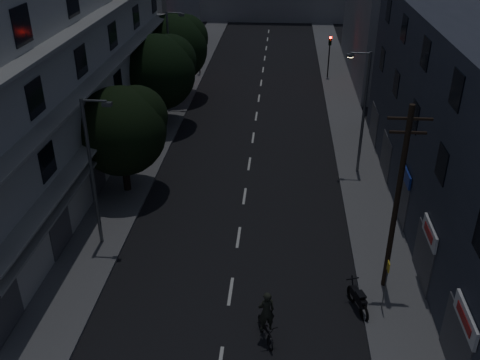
# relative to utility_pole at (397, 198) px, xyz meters

# --- Properties ---
(ground) EXTENTS (160.00, 160.00, 0.00)m
(ground) POSITION_rel_utility_pole_xyz_m (-7.20, 17.59, -4.87)
(ground) COLOR black
(ground) RESTS_ON ground
(sidewalk_left) EXTENTS (3.00, 90.00, 0.15)m
(sidewalk_left) POSITION_rel_utility_pole_xyz_m (-14.70, 17.59, -4.79)
(sidewalk_left) COLOR #565659
(sidewalk_left) RESTS_ON ground
(sidewalk_right) EXTENTS (3.00, 90.00, 0.15)m
(sidewalk_right) POSITION_rel_utility_pole_xyz_m (0.30, 17.59, -4.79)
(sidewalk_right) COLOR #565659
(sidewalk_right) RESTS_ON ground
(lane_markings) EXTENTS (0.15, 60.50, 0.01)m
(lane_markings) POSITION_rel_utility_pole_xyz_m (-7.20, 23.84, -4.86)
(lane_markings) COLOR beige
(lane_markings) RESTS_ON ground
(building_left) EXTENTS (7.00, 36.00, 14.00)m
(building_left) POSITION_rel_utility_pole_xyz_m (-19.18, 10.59, 2.13)
(building_left) COLOR #AEAEA9
(building_left) RESTS_ON ground
(building_right) EXTENTS (6.19, 28.00, 11.00)m
(building_right) POSITION_rel_utility_pole_xyz_m (4.79, 6.59, 0.63)
(building_right) COLOR #2C303C
(building_right) RESTS_ON ground
(building_far_right) EXTENTS (6.00, 20.00, 13.00)m
(building_far_right) POSITION_rel_utility_pole_xyz_m (4.80, 34.59, 1.63)
(building_far_right) COLOR slate
(building_far_right) RESTS_ON ground
(tree_near) EXTENTS (5.37, 5.37, 6.62)m
(tree_near) POSITION_rel_utility_pole_xyz_m (-14.50, 8.17, -0.58)
(tree_near) COLOR black
(tree_near) RESTS_ON sidewalk_left
(tree_mid) EXTENTS (5.80, 5.80, 7.14)m
(tree_mid) POSITION_rel_utility_pole_xyz_m (-14.63, 18.97, -0.26)
(tree_mid) COLOR black
(tree_mid) RESTS_ON sidewalk_left
(tree_far) EXTENTS (5.93, 5.93, 7.33)m
(tree_far) POSITION_rel_utility_pole_xyz_m (-14.68, 25.75, -0.13)
(tree_far) COLOR black
(tree_far) RESTS_ON sidewalk_left
(traffic_signal_far_right) EXTENTS (0.28, 0.37, 4.10)m
(traffic_signal_far_right) POSITION_rel_utility_pole_xyz_m (-0.59, 32.59, -1.77)
(traffic_signal_far_right) COLOR black
(traffic_signal_far_right) RESTS_ON sidewalk_right
(traffic_signal_far_left) EXTENTS (0.28, 0.37, 4.10)m
(traffic_signal_far_left) POSITION_rel_utility_pole_xyz_m (-13.63, 32.79, -1.77)
(traffic_signal_far_left) COLOR black
(traffic_signal_far_left) RESTS_ON sidewalk_left
(street_lamp_left_near) EXTENTS (1.51, 0.25, 8.00)m
(street_lamp_left_near) POSITION_rel_utility_pole_xyz_m (-14.29, 2.40, -0.27)
(street_lamp_left_near) COLOR #55595C
(street_lamp_left_near) RESTS_ON sidewalk_left
(street_lamp_right) EXTENTS (1.51, 0.25, 8.00)m
(street_lamp_right) POSITION_rel_utility_pole_xyz_m (-0.03, 11.86, -0.27)
(street_lamp_right) COLOR #56595D
(street_lamp_right) RESTS_ON sidewalk_right
(street_lamp_left_far) EXTENTS (1.51, 0.25, 8.00)m
(street_lamp_left_far) POSITION_rel_utility_pole_xyz_m (-14.52, 23.16, -0.27)
(street_lamp_left_far) COLOR slate
(street_lamp_left_far) RESTS_ON sidewalk_left
(utility_pole) EXTENTS (1.80, 0.24, 9.00)m
(utility_pole) POSITION_rel_utility_pole_xyz_m (0.00, 0.00, 0.00)
(utility_pole) COLOR black
(utility_pole) RESTS_ON sidewalk_right
(bus_stop_sign) EXTENTS (0.06, 0.35, 2.52)m
(bus_stop_sign) POSITION_rel_utility_pole_xyz_m (-0.34, -1.67, -2.98)
(bus_stop_sign) COLOR #595B60
(bus_stop_sign) RESTS_ON sidewalk_right
(motorcycle) EXTENTS (0.92, 2.04, 1.36)m
(motorcycle) POSITION_rel_utility_pole_xyz_m (-1.42, -1.66, -4.33)
(motorcycle) COLOR black
(motorcycle) RESTS_ON ground
(cyclist) EXTENTS (1.29, 2.03, 2.43)m
(cyclist) POSITION_rel_utility_pole_xyz_m (-5.45, -3.78, -4.05)
(cyclist) COLOR black
(cyclist) RESTS_ON ground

